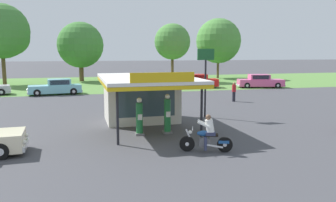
{
  "coord_description": "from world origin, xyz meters",
  "views": [
    {
      "loc": [
        -4.0,
        -15.81,
        4.1
      ],
      "look_at": [
        0.8,
        2.26,
        1.4
      ],
      "focal_mm": 36.11,
      "sensor_mm": 36.0,
      "label": 1
    }
  ],
  "objects_px": {
    "parked_car_back_row_far_right": "(195,81)",
    "bystander_leaning_by_kiosk": "(234,91)",
    "gas_pump_offside": "(167,115)",
    "parked_car_back_row_centre_right": "(260,82)",
    "parked_car_back_row_left": "(56,87)",
    "parked_car_back_row_far_left": "(141,85)",
    "motorcycle_with_rider": "(207,136)",
    "roadside_pole_sign": "(206,70)",
    "gas_pump_nearside": "(139,118)"
  },
  "relations": [
    {
      "from": "parked_car_back_row_left",
      "to": "roadside_pole_sign",
      "type": "distance_m",
      "value": 17.9
    },
    {
      "from": "gas_pump_offside",
      "to": "parked_car_back_row_far_left",
      "type": "distance_m",
      "value": 18.53
    },
    {
      "from": "parked_car_back_row_far_right",
      "to": "bystander_leaning_by_kiosk",
      "type": "xyz_separation_m",
      "value": [
        -0.55,
        -11.4,
        0.12
      ]
    },
    {
      "from": "gas_pump_offside",
      "to": "parked_car_back_row_far_right",
      "type": "distance_m",
      "value": 22.66
    },
    {
      "from": "parked_car_back_row_centre_right",
      "to": "bystander_leaning_by_kiosk",
      "type": "bearing_deg",
      "value": -129.88
    },
    {
      "from": "parked_car_back_row_centre_right",
      "to": "bystander_leaning_by_kiosk",
      "type": "xyz_separation_m",
      "value": [
        -7.99,
        -9.56,
        0.14
      ]
    },
    {
      "from": "gas_pump_nearside",
      "to": "parked_car_back_row_centre_right",
      "type": "bearing_deg",
      "value": 47.05
    },
    {
      "from": "parked_car_back_row_left",
      "to": "bystander_leaning_by_kiosk",
      "type": "distance_m",
      "value": 17.21
    },
    {
      "from": "parked_car_back_row_far_left",
      "to": "gas_pump_nearside",
      "type": "bearing_deg",
      "value": -100.56
    },
    {
      "from": "gas_pump_offside",
      "to": "parked_car_back_row_far_right",
      "type": "bearing_deg",
      "value": 67.06
    },
    {
      "from": "parked_car_back_row_far_left",
      "to": "roadside_pole_sign",
      "type": "xyz_separation_m",
      "value": [
        1.42,
        -14.86,
        2.26
      ]
    },
    {
      "from": "motorcycle_with_rider",
      "to": "parked_car_back_row_centre_right",
      "type": "height_order",
      "value": "motorcycle_with_rider"
    },
    {
      "from": "motorcycle_with_rider",
      "to": "parked_car_back_row_far_right",
      "type": "xyz_separation_m",
      "value": [
        8.08,
        24.45,
        0.07
      ]
    },
    {
      "from": "gas_pump_nearside",
      "to": "parked_car_back_row_centre_right",
      "type": "height_order",
      "value": "gas_pump_nearside"
    },
    {
      "from": "motorcycle_with_rider",
      "to": "roadside_pole_sign",
      "type": "relative_size",
      "value": 0.49
    },
    {
      "from": "parked_car_back_row_centre_right",
      "to": "roadside_pole_sign",
      "type": "relative_size",
      "value": 1.31
    },
    {
      "from": "parked_car_back_row_far_right",
      "to": "roadside_pole_sign",
      "type": "xyz_separation_m",
      "value": [
        -5.42,
        -17.31,
        2.25
      ]
    },
    {
      "from": "gas_pump_offside",
      "to": "parked_car_back_row_left",
      "type": "relative_size",
      "value": 0.38
    },
    {
      "from": "parked_car_back_row_left",
      "to": "gas_pump_offside",
      "type": "bearing_deg",
      "value": -70.47
    },
    {
      "from": "roadside_pole_sign",
      "to": "gas_pump_offside",
      "type": "bearing_deg",
      "value": -133.82
    },
    {
      "from": "parked_car_back_row_far_right",
      "to": "bystander_leaning_by_kiosk",
      "type": "height_order",
      "value": "bystander_leaning_by_kiosk"
    },
    {
      "from": "parked_car_back_row_left",
      "to": "parked_car_back_row_far_right",
      "type": "height_order",
      "value": "parked_car_back_row_far_right"
    },
    {
      "from": "parked_car_back_row_left",
      "to": "parked_car_back_row_far_right",
      "type": "bearing_deg",
      "value": 9.53
    },
    {
      "from": "gas_pump_offside",
      "to": "parked_car_back_row_left",
      "type": "distance_m",
      "value": 19.41
    },
    {
      "from": "gas_pump_nearside",
      "to": "parked_car_back_row_far_left",
      "type": "distance_m",
      "value": 18.74
    },
    {
      "from": "parked_car_back_row_far_left",
      "to": "parked_car_back_row_left",
      "type": "height_order",
      "value": "parked_car_back_row_far_left"
    },
    {
      "from": "parked_car_back_row_far_right",
      "to": "motorcycle_with_rider",
      "type": "bearing_deg",
      "value": -108.29
    },
    {
      "from": "motorcycle_with_rider",
      "to": "parked_car_back_row_centre_right",
      "type": "relative_size",
      "value": 0.37
    },
    {
      "from": "motorcycle_with_rider",
      "to": "bystander_leaning_by_kiosk",
      "type": "xyz_separation_m",
      "value": [
        7.53,
        13.05,
        0.2
      ]
    },
    {
      "from": "parked_car_back_row_far_left",
      "to": "parked_car_back_row_left",
      "type": "relative_size",
      "value": 0.97
    },
    {
      "from": "roadside_pole_sign",
      "to": "bystander_leaning_by_kiosk",
      "type": "bearing_deg",
      "value": 50.5
    },
    {
      "from": "parked_car_back_row_far_left",
      "to": "bystander_leaning_by_kiosk",
      "type": "bearing_deg",
      "value": -54.93
    },
    {
      "from": "gas_pump_offside",
      "to": "parked_car_back_row_centre_right",
      "type": "distance_m",
      "value": 25.04
    },
    {
      "from": "gas_pump_nearside",
      "to": "parked_car_back_row_far_left",
      "type": "xyz_separation_m",
      "value": [
        3.43,
        18.42,
        -0.14
      ]
    },
    {
      "from": "parked_car_back_row_left",
      "to": "roadside_pole_sign",
      "type": "bearing_deg",
      "value": -56.1
    },
    {
      "from": "parked_car_back_row_far_left",
      "to": "parked_car_back_row_centre_right",
      "type": "height_order",
      "value": "parked_car_back_row_centre_right"
    },
    {
      "from": "gas_pump_offside",
      "to": "parked_car_back_row_far_left",
      "type": "relative_size",
      "value": 0.4
    },
    {
      "from": "parked_car_back_row_far_left",
      "to": "roadside_pole_sign",
      "type": "bearing_deg",
      "value": -84.54
    },
    {
      "from": "bystander_leaning_by_kiosk",
      "to": "roadside_pole_sign",
      "type": "xyz_separation_m",
      "value": [
        -4.87,
        -5.9,
        2.13
      ]
    },
    {
      "from": "motorcycle_with_rider",
      "to": "parked_car_back_row_left",
      "type": "relative_size",
      "value": 0.4
    },
    {
      "from": "gas_pump_offside",
      "to": "parked_car_back_row_centre_right",
      "type": "bearing_deg",
      "value": 49.46
    },
    {
      "from": "motorcycle_with_rider",
      "to": "gas_pump_offside",
      "type": "bearing_deg",
      "value": 101.82
    },
    {
      "from": "gas_pump_nearside",
      "to": "parked_car_back_row_centre_right",
      "type": "relative_size",
      "value": 0.33
    },
    {
      "from": "parked_car_back_row_centre_right",
      "to": "parked_car_back_row_far_right",
      "type": "distance_m",
      "value": 7.67
    },
    {
      "from": "parked_car_back_row_far_left",
      "to": "bystander_leaning_by_kiosk",
      "type": "distance_m",
      "value": 10.95
    },
    {
      "from": "gas_pump_nearside",
      "to": "motorcycle_with_rider",
      "type": "distance_m",
      "value": 4.21
    },
    {
      "from": "bystander_leaning_by_kiosk",
      "to": "roadside_pole_sign",
      "type": "distance_m",
      "value": 7.94
    },
    {
      "from": "gas_pump_offside",
      "to": "parked_car_back_row_far_left",
      "type": "xyz_separation_m",
      "value": [
        1.99,
        18.42,
        -0.21
      ]
    },
    {
      "from": "motorcycle_with_rider",
      "to": "roadside_pole_sign",
      "type": "bearing_deg",
      "value": 69.55
    },
    {
      "from": "gas_pump_offside",
      "to": "roadside_pole_sign",
      "type": "bearing_deg",
      "value": 46.18
    }
  ]
}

